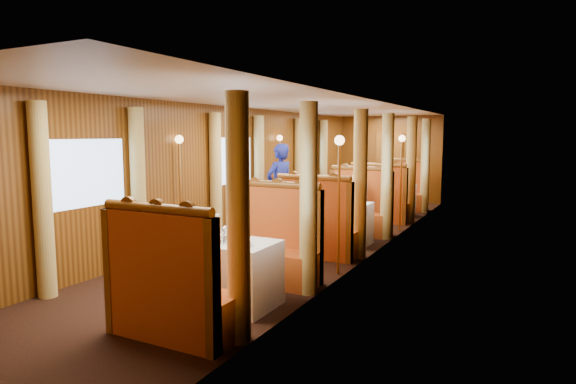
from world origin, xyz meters
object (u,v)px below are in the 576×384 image
Objects in this scene: table_far at (391,200)px; teapot_right at (217,238)px; banquette_near_fwd at (171,295)px; steward at (280,188)px; table_near at (230,273)px; banquette_mid_aft at (358,213)px; banquette_near_aft at (273,250)px; passenger at (355,198)px; teapot_left at (214,235)px; rose_vase_mid at (338,193)px; banquette_mid_fwd at (317,231)px; fruit_plate at (245,244)px; rose_vase_far at (390,177)px; teapot_back at (225,234)px; tea_tray at (217,240)px; table_mid at (340,223)px; banquette_far_aft at (402,193)px; banquette_far_fwd at (379,203)px.

teapot_right reaches higher than table_far.
teapot_right is (-0.06, 0.85, 0.39)m from banquette_near_fwd.
table_far is at bearing 172.53° from steward.
table_near is 0.78× the size of banquette_mid_aft.
banquette_near_aft is 1.76× the size of passenger.
teapot_left is 0.50× the size of rose_vase_mid.
banquette_mid_fwd is at bearing 63.53° from steward.
banquette_mid_fwd is 6.76× the size of fruit_plate.
banquette_near_fwd is 3.72× the size of rose_vase_far.
teapot_back is at bearing 38.74° from steward.
tea_tray is at bearing 111.12° from teapot_right.
banquette_near_fwd is 1.01m from teapot_left.
steward is (-1.50, 3.02, 0.47)m from banquette_near_aft.
teapot_right is (-0.06, -0.16, 0.44)m from table_near.
table_near is 0.47m from teapot_right.
table_mid is 0.88m from passenger.
teapot_left is 3.58m from rose_vase_mid.
tea_tray is 2.15× the size of teapot_right.
banquette_near_aft is 1.00× the size of banquette_far_aft.
banquette_far_aft reaches higher than rose_vase_mid.
table_near is 3.09× the size of tea_tray.
teapot_left is at bearing -98.32° from tea_tray.
banquette_near_fwd is 0.75× the size of steward.
banquette_mid_fwd is (0.00, 3.50, 0.00)m from banquette_near_fwd.
banquette_near_aft is at bearing -90.00° from banquette_far_fwd.
fruit_plate is at bearing 72.09° from banquette_near_fwd.
table_near is 0.78× the size of banquette_near_aft.
table_near is at bearing -90.00° from table_mid.
fruit_plate is 0.11× the size of steward.
teapot_right reaches higher than table_mid.
tea_tray is at bearing -122.75° from teapot_back.
rose_vase_mid is at bearing 88.81° from steward.
banquette_near_fwd is at bearing -90.00° from banquette_far_aft.
banquette_near_fwd and banquette_far_fwd have the same top height.
banquette_mid_aft is 1.47m from banquette_far_fwd.
rose_vase_far is (-0.03, 7.99, 0.50)m from banquette_near_fwd.
teapot_right is (0.09, -0.06, -0.01)m from teapot_left.
banquette_mid_fwd reaches higher than fruit_plate.
passenger is (-0.00, -3.72, 0.32)m from banquette_far_aft.
teapot_left is (-0.14, -4.61, 0.40)m from banquette_mid_aft.
teapot_right is (-0.06, -6.15, 0.39)m from banquette_far_fwd.
banquette_far_fwd is 7.47× the size of teapot_left.
passenger is (-0.00, -1.69, 0.32)m from banquette_far_fwd.
teapot_right reaches higher than teapot_back.
tea_tray is at bearing -157.53° from table_near.
banquette_far_fwd is at bearing -88.09° from rose_vase_far.
passenger reaches higher than fruit_plate.
banquette_near_aft is at bearing 104.03° from fruit_plate.
banquette_mid_aft is 4.67m from fruit_plate.
banquette_mid_fwd is 1.00× the size of banquette_far_aft.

